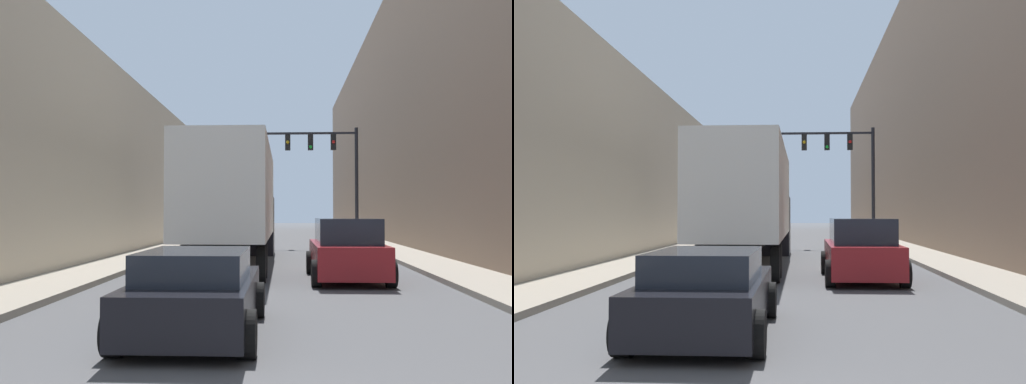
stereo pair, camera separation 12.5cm
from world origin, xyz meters
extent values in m
cube|color=gray|center=(5.59, 30.00, 0.07)|extent=(2.07, 80.00, 0.15)
cube|color=gray|center=(-5.59, 30.00, 0.07)|extent=(2.07, 80.00, 0.15)
cube|color=#846B56|center=(9.63, 30.00, 7.71)|extent=(6.00, 80.00, 15.41)
cube|color=beige|center=(-9.63, 30.00, 4.05)|extent=(6.00, 80.00, 8.09)
cube|color=silver|center=(-1.43, 15.88, 2.61)|extent=(2.57, 10.62, 3.01)
cube|color=black|center=(-1.43, 15.88, 0.95)|extent=(1.28, 10.62, 0.24)
cube|color=black|center=(-1.43, 22.50, 1.30)|extent=(2.57, 2.62, 2.60)
cylinder|color=black|center=(-2.57, 11.77, 0.50)|extent=(0.25, 1.00, 1.00)
cylinder|color=black|center=(-0.30, 11.77, 0.50)|extent=(0.25, 1.00, 1.00)
cylinder|color=black|center=(-2.57, 12.97, 0.50)|extent=(0.25, 1.00, 1.00)
cylinder|color=black|center=(-0.30, 12.97, 0.50)|extent=(0.25, 1.00, 1.00)
cylinder|color=black|center=(-2.57, 22.50, 0.50)|extent=(0.25, 1.00, 1.00)
cylinder|color=black|center=(-0.30, 22.50, 0.50)|extent=(0.25, 1.00, 1.00)
cube|color=black|center=(-1.04, 5.31, 0.52)|extent=(1.75, 4.22, 0.70)
cube|color=#1E232D|center=(-1.04, 5.10, 1.10)|extent=(1.54, 2.32, 0.45)
cylinder|color=black|center=(-1.92, 6.72, 0.32)|extent=(0.25, 0.64, 0.64)
cylinder|color=black|center=(-0.17, 6.72, 0.32)|extent=(0.25, 0.64, 0.64)
cylinder|color=black|center=(-1.92, 3.80, 0.32)|extent=(0.25, 0.64, 0.64)
cylinder|color=black|center=(-0.17, 3.80, 0.32)|extent=(0.25, 0.64, 0.64)
cube|color=maroon|center=(2.08, 12.65, 0.62)|extent=(1.88, 4.54, 0.85)
cube|color=#1E232D|center=(2.08, 12.42, 1.39)|extent=(1.66, 2.49, 0.69)
cylinder|color=black|center=(1.14, 14.22, 0.35)|extent=(0.25, 0.70, 0.70)
cylinder|color=black|center=(3.03, 14.22, 0.35)|extent=(0.25, 0.70, 0.70)
cylinder|color=black|center=(1.14, 10.98, 0.35)|extent=(0.25, 0.70, 0.70)
cylinder|color=black|center=(3.03, 10.98, 0.35)|extent=(0.25, 0.70, 0.70)
cylinder|color=black|center=(4.41, 28.57, 3.35)|extent=(0.20, 0.20, 6.70)
cube|color=black|center=(1.83, 28.57, 6.40)|extent=(5.16, 0.12, 0.12)
cube|color=black|center=(3.12, 28.57, 5.89)|extent=(0.30, 0.24, 0.90)
sphere|color=red|center=(3.12, 28.43, 5.89)|extent=(0.18, 0.18, 0.18)
cube|color=black|center=(1.83, 28.57, 5.89)|extent=(0.30, 0.24, 0.90)
sphere|color=green|center=(1.83, 28.43, 5.61)|extent=(0.18, 0.18, 0.18)
cube|color=black|center=(0.54, 28.57, 5.89)|extent=(0.30, 0.24, 0.90)
sphere|color=gold|center=(0.54, 28.43, 5.89)|extent=(0.18, 0.18, 0.18)
camera|label=1|loc=(0.32, -3.67, 1.90)|focal=40.00mm
camera|label=2|loc=(0.45, -3.66, 1.90)|focal=40.00mm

